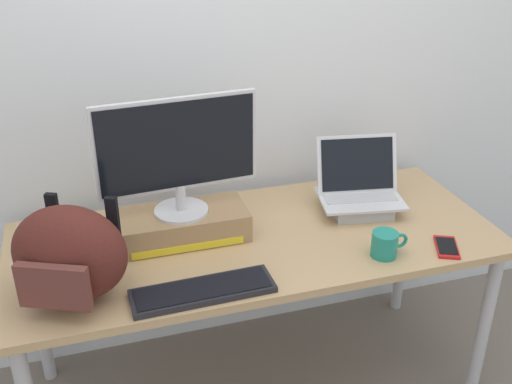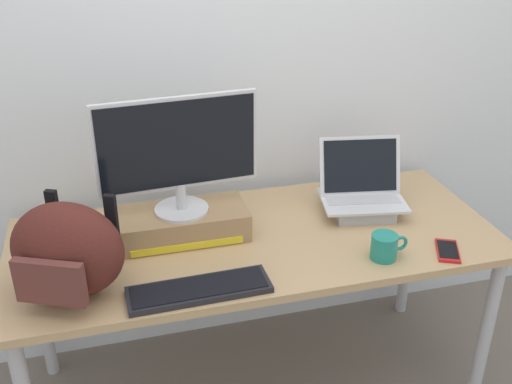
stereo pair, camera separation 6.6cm
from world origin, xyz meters
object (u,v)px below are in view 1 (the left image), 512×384
(toner_box_yellow, at_px, (182,225))
(cell_phone, at_px, (447,247))
(external_keyboard, at_px, (203,291))
(coffee_mug, at_px, (385,244))
(desktop_monitor, at_px, (178,153))
(open_laptop, at_px, (359,197))
(messenger_backpack, at_px, (70,254))
(plush_toy, at_px, (80,238))

(toner_box_yellow, relative_size, cell_phone, 2.87)
(external_keyboard, xyz_separation_m, cell_phone, (0.87, 0.01, -0.01))
(coffee_mug, xyz_separation_m, cell_phone, (0.23, -0.02, -0.04))
(desktop_monitor, xyz_separation_m, open_laptop, (0.70, 0.01, -0.28))
(toner_box_yellow, xyz_separation_m, external_keyboard, (-0.00, -0.35, -0.04))
(toner_box_yellow, relative_size, open_laptop, 1.31)
(open_laptop, xyz_separation_m, messenger_backpack, (-1.08, -0.26, 0.10))
(toner_box_yellow, xyz_separation_m, desktop_monitor, (0.00, -0.00, 0.28))
(toner_box_yellow, bearing_deg, plush_toy, 176.70)
(desktop_monitor, xyz_separation_m, cell_phone, (0.87, -0.34, -0.32))
(open_laptop, distance_m, plush_toy, 1.05)
(cell_phone, bearing_deg, plush_toy, -172.02)
(desktop_monitor, distance_m, open_laptop, 0.75)
(desktop_monitor, height_order, coffee_mug, desktop_monitor)
(messenger_backpack, bearing_deg, coffee_mug, 20.35)
(cell_phone, bearing_deg, open_laptop, 140.17)
(toner_box_yellow, xyz_separation_m, messenger_backpack, (-0.38, -0.25, 0.10))
(desktop_monitor, distance_m, coffee_mug, 0.77)
(cell_phone, height_order, plush_toy, plush_toy)
(desktop_monitor, bearing_deg, cell_phone, -25.77)
(desktop_monitor, xyz_separation_m, external_keyboard, (-0.00, -0.35, -0.32))
(cell_phone, bearing_deg, external_keyboard, -154.79)
(plush_toy, bearing_deg, desktop_monitor, -3.48)
(cell_phone, bearing_deg, messenger_backpack, -159.68)
(desktop_monitor, bearing_deg, toner_box_yellow, 91.54)
(coffee_mug, bearing_deg, cell_phone, -6.18)
(desktop_monitor, height_order, messenger_backpack, desktop_monitor)
(open_laptop, relative_size, coffee_mug, 2.65)
(open_laptop, bearing_deg, toner_box_yellow, -169.48)
(external_keyboard, relative_size, messenger_backpack, 1.09)
(desktop_monitor, relative_size, open_laptop, 1.59)
(toner_box_yellow, distance_m, open_laptop, 0.70)
(toner_box_yellow, height_order, desktop_monitor, desktop_monitor)
(messenger_backpack, bearing_deg, external_keyboard, 8.97)
(external_keyboard, height_order, plush_toy, plush_toy)
(cell_phone, bearing_deg, toner_box_yellow, -177.07)
(open_laptop, height_order, plush_toy, open_laptop)
(open_laptop, relative_size, messenger_backpack, 0.85)
(toner_box_yellow, xyz_separation_m, cell_phone, (0.87, -0.35, -0.05))
(toner_box_yellow, distance_m, messenger_backpack, 0.47)
(external_keyboard, bearing_deg, toner_box_yellow, 87.78)
(open_laptop, distance_m, messenger_backpack, 1.12)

